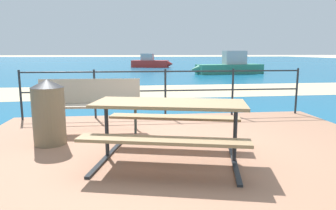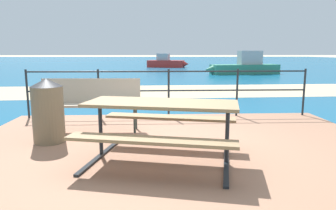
{
  "view_description": "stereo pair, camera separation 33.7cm",
  "coord_description": "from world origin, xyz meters",
  "px_view_note": "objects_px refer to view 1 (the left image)",
  "views": [
    {
      "loc": [
        -0.67,
        -4.12,
        1.44
      ],
      "look_at": [
        -0.07,
        1.25,
        0.5
      ],
      "focal_mm": 33.1,
      "sensor_mm": 36.0,
      "label": 1
    },
    {
      "loc": [
        -0.33,
        -4.15,
        1.44
      ],
      "look_at": [
        -0.07,
        1.25,
        0.5
      ],
      "focal_mm": 33.1,
      "sensor_mm": 36.0,
      "label": 2
    }
  ],
  "objects_px": {
    "picnic_table": "(169,116)",
    "boat_mid": "(151,63)",
    "boat_near": "(229,67)",
    "park_bench": "(89,100)",
    "trash_bin": "(49,112)"
  },
  "relations": [
    {
      "from": "picnic_table",
      "to": "boat_mid",
      "type": "distance_m",
      "value": 24.92
    },
    {
      "from": "picnic_table",
      "to": "boat_near",
      "type": "relative_size",
      "value": 0.44
    },
    {
      "from": "picnic_table",
      "to": "park_bench",
      "type": "relative_size",
      "value": 1.24
    },
    {
      "from": "picnic_table",
      "to": "boat_mid",
      "type": "relative_size",
      "value": 0.56
    },
    {
      "from": "picnic_table",
      "to": "boat_near",
      "type": "xyz_separation_m",
      "value": [
        5.81,
        15.96,
        -0.17
      ]
    },
    {
      "from": "boat_near",
      "to": "boat_mid",
      "type": "bearing_deg",
      "value": -72.61
    },
    {
      "from": "trash_bin",
      "to": "park_bench",
      "type": "bearing_deg",
      "value": 55.38
    },
    {
      "from": "park_bench",
      "to": "boat_mid",
      "type": "xyz_separation_m",
      "value": [
        2.35,
        23.28,
        -0.19
      ]
    },
    {
      "from": "trash_bin",
      "to": "picnic_table",
      "type": "bearing_deg",
      "value": -27.6
    },
    {
      "from": "picnic_table",
      "to": "boat_near",
      "type": "bearing_deg",
      "value": 83.48
    },
    {
      "from": "picnic_table",
      "to": "boat_mid",
      "type": "bearing_deg",
      "value": 100.83
    },
    {
      "from": "picnic_table",
      "to": "boat_mid",
      "type": "height_order",
      "value": "boat_mid"
    },
    {
      "from": "trash_bin",
      "to": "boat_mid",
      "type": "relative_size",
      "value": 0.25
    },
    {
      "from": "park_bench",
      "to": "trash_bin",
      "type": "height_order",
      "value": "trash_bin"
    },
    {
      "from": "trash_bin",
      "to": "boat_near",
      "type": "relative_size",
      "value": 0.2
    }
  ]
}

